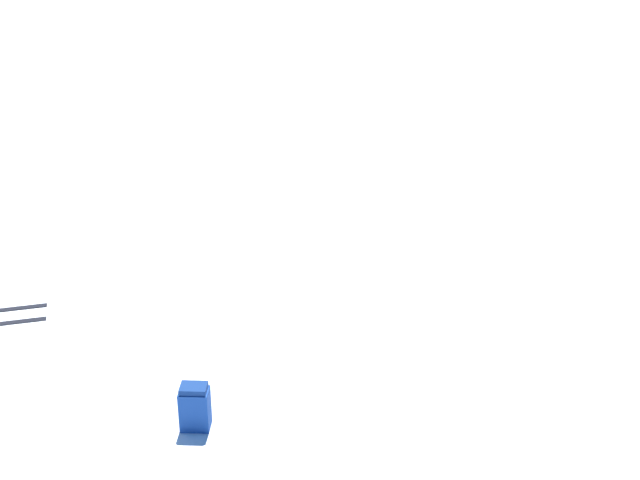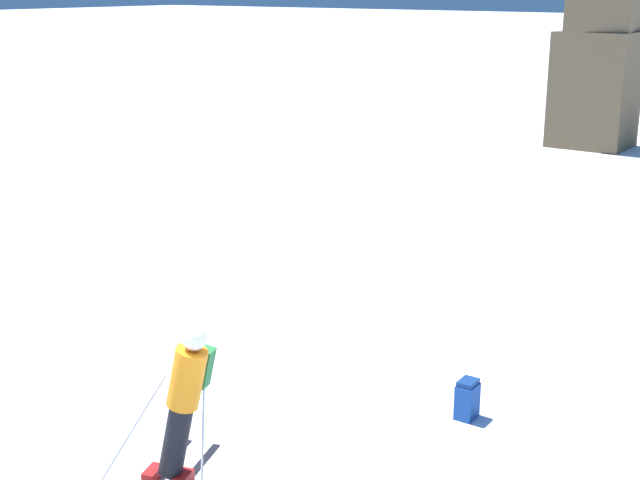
# 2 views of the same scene
# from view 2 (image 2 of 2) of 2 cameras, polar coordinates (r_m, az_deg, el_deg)

# --- Properties ---
(skier) EXTENTS (1.29, 1.83, 1.90)m
(skier) POSITION_cam_2_polar(r_m,az_deg,el_deg) (9.51, -8.65, -9.76)
(skier) COLOR black
(skier) RESTS_ON ground
(rock_pillar) EXTENTS (2.42, 2.13, 10.54)m
(rock_pillar) POSITION_cam_2_polar(r_m,az_deg,el_deg) (30.27, 17.60, 13.99)
(rock_pillar) COLOR brown
(rock_pillar) RESTS_ON ground
(spare_backpack) EXTENTS (0.23, 0.31, 0.50)m
(spare_backpack) POSITION_cam_2_polar(r_m,az_deg,el_deg) (11.29, 9.40, -10.02)
(spare_backpack) COLOR #194293
(spare_backpack) RESTS_ON ground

